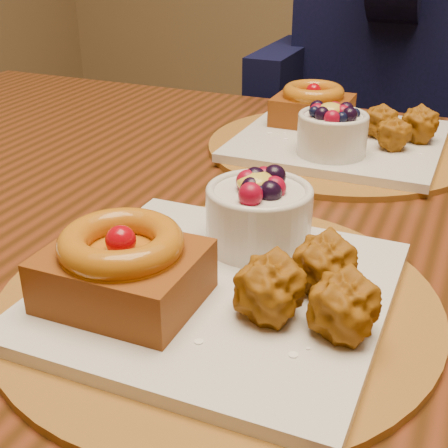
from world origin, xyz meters
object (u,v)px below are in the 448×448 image
(dining_table, at_px, (291,265))
(place_setting_near, at_px, (217,271))
(place_setting_far, at_px, (338,133))
(chair_far, at_px, (390,141))
(diner, at_px, (402,3))

(dining_table, xyz_separation_m, place_setting_near, (-0.00, -0.21, 0.11))
(dining_table, bearing_deg, place_setting_far, 90.80)
(dining_table, xyz_separation_m, chair_far, (-0.02, 0.89, -0.12))
(place_setting_near, xyz_separation_m, diner, (-0.01, 0.99, 0.11))
(dining_table, height_order, place_setting_far, place_setting_far)
(dining_table, relative_size, place_setting_near, 4.21)
(place_setting_far, distance_m, diner, 0.58)
(place_setting_far, bearing_deg, place_setting_near, -90.11)
(chair_far, bearing_deg, place_setting_far, -74.49)
(dining_table, relative_size, chair_far, 1.59)
(dining_table, relative_size, place_setting_far, 4.21)
(place_setting_near, height_order, chair_far, chair_far)
(dining_table, bearing_deg, chair_far, 91.23)
(dining_table, bearing_deg, diner, 90.96)
(place_setting_near, xyz_separation_m, place_setting_far, (0.00, 0.43, -0.00))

